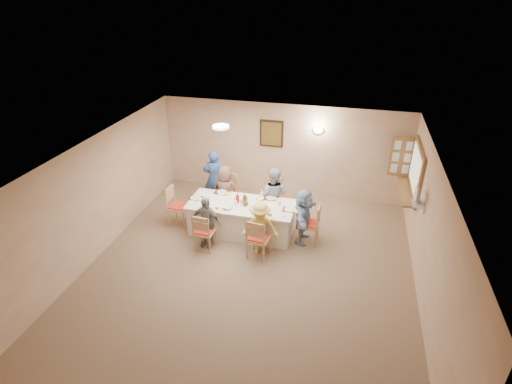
% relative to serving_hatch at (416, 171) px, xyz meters
% --- Properties ---
extents(ground, '(7.00, 7.00, 0.00)m').
position_rel_serving_hatch_xyz_m(ground, '(-3.21, -2.40, -1.50)').
color(ground, '#927B60').
extents(room_walls, '(7.00, 7.00, 7.00)m').
position_rel_serving_hatch_xyz_m(room_walls, '(-3.21, -2.40, 0.01)').
color(room_walls, tan).
rests_on(room_walls, ground).
extents(wall_picture, '(0.62, 0.05, 0.72)m').
position_rel_serving_hatch_xyz_m(wall_picture, '(-3.51, 1.06, 0.20)').
color(wall_picture, '#341E12').
rests_on(wall_picture, room_walls).
extents(wall_sconce, '(0.26, 0.09, 0.18)m').
position_rel_serving_hatch_xyz_m(wall_sconce, '(-2.31, 1.04, 0.40)').
color(wall_sconce, white).
rests_on(wall_sconce, room_walls).
extents(ceiling_light, '(0.36, 0.36, 0.05)m').
position_rel_serving_hatch_xyz_m(ceiling_light, '(-4.21, -0.90, 0.97)').
color(ceiling_light, white).
rests_on(ceiling_light, room_walls).
extents(serving_hatch, '(0.06, 1.50, 1.15)m').
position_rel_serving_hatch_xyz_m(serving_hatch, '(0.00, 0.00, 0.00)').
color(serving_hatch, olive).
rests_on(serving_hatch, room_walls).
extents(hatch_sill, '(0.30, 1.50, 0.05)m').
position_rel_serving_hatch_xyz_m(hatch_sill, '(-0.12, 0.00, -0.53)').
color(hatch_sill, olive).
rests_on(hatch_sill, room_walls).
extents(shutter_door, '(0.55, 0.04, 1.00)m').
position_rel_serving_hatch_xyz_m(shutter_door, '(-0.26, 0.76, 0.00)').
color(shutter_door, olive).
rests_on(shutter_door, room_walls).
extents(fan_shelf, '(0.22, 0.36, 0.03)m').
position_rel_serving_hatch_xyz_m(fan_shelf, '(-0.08, -1.35, -0.10)').
color(fan_shelf, white).
rests_on(fan_shelf, room_walls).
extents(desk_fan, '(0.30, 0.30, 0.28)m').
position_rel_serving_hatch_xyz_m(desk_fan, '(-0.11, -1.35, 0.05)').
color(desk_fan, '#A5A5A8').
rests_on(desk_fan, fan_shelf).
extents(dining_table, '(2.42, 1.02, 0.76)m').
position_rel_serving_hatch_xyz_m(dining_table, '(-3.73, -1.10, -1.12)').
color(dining_table, white).
rests_on(dining_table, ground).
extents(chair_back_left, '(0.56, 0.56, 1.02)m').
position_rel_serving_hatch_xyz_m(chair_back_left, '(-4.33, -0.30, -0.99)').
color(chair_back_left, tan).
rests_on(chair_back_left, ground).
extents(chair_back_right, '(0.56, 0.56, 1.00)m').
position_rel_serving_hatch_xyz_m(chair_back_right, '(-3.13, -0.30, -1.00)').
color(chair_back_right, tan).
rests_on(chair_back_right, ground).
extents(chair_front_left, '(0.45, 0.45, 0.90)m').
position_rel_serving_hatch_xyz_m(chair_front_left, '(-4.33, -1.90, -1.05)').
color(chair_front_left, tan).
rests_on(chair_front_left, ground).
extents(chair_front_right, '(0.52, 0.52, 0.95)m').
position_rel_serving_hatch_xyz_m(chair_front_right, '(-3.13, -1.90, -1.02)').
color(chair_front_right, tan).
rests_on(chair_front_right, ground).
extents(chair_left_end, '(0.48, 0.48, 0.98)m').
position_rel_serving_hatch_xyz_m(chair_left_end, '(-5.28, -1.10, -1.01)').
color(chair_left_end, tan).
rests_on(chair_left_end, ground).
extents(chair_right_end, '(0.48, 0.48, 0.95)m').
position_rel_serving_hatch_xyz_m(chair_right_end, '(-2.18, -1.10, -1.03)').
color(chair_right_end, tan).
rests_on(chair_right_end, ground).
extents(diner_back_left, '(0.65, 0.43, 1.32)m').
position_rel_serving_hatch_xyz_m(diner_back_left, '(-4.33, -0.42, -0.84)').
color(diner_back_left, brown).
rests_on(diner_back_left, ground).
extents(diner_back_right, '(0.79, 0.67, 1.40)m').
position_rel_serving_hatch_xyz_m(diner_back_right, '(-3.13, -0.42, -0.80)').
color(diner_back_right, '#A4A5BC').
rests_on(diner_back_right, ground).
extents(diner_front_left, '(0.78, 0.47, 1.20)m').
position_rel_serving_hatch_xyz_m(diner_front_left, '(-4.33, -1.78, -0.90)').
color(diner_front_left, gray).
rests_on(diner_front_left, ground).
extents(diner_front_right, '(0.96, 0.73, 1.23)m').
position_rel_serving_hatch_xyz_m(diner_front_right, '(-3.13, -1.78, -0.88)').
color(diner_front_right, '#E6CA51').
rests_on(diner_front_right, ground).
extents(diner_right_end, '(1.25, 0.54, 1.30)m').
position_rel_serving_hatch_xyz_m(diner_right_end, '(-2.31, -1.10, -0.85)').
color(diner_right_end, '#8EB1D9').
rests_on(diner_right_end, ground).
extents(caregiver, '(0.72, 0.62, 1.49)m').
position_rel_serving_hatch_xyz_m(caregiver, '(-4.78, 0.05, -0.75)').
color(caregiver, '#2F5093').
rests_on(caregiver, ground).
extents(placemat_fl, '(0.34, 0.25, 0.01)m').
position_rel_serving_hatch_xyz_m(placemat_fl, '(-4.33, -1.52, -0.74)').
color(placemat_fl, '#472B19').
rests_on(placemat_fl, dining_table).
extents(plate_fl, '(0.26, 0.26, 0.02)m').
position_rel_serving_hatch_xyz_m(plate_fl, '(-4.33, -1.52, -0.73)').
color(plate_fl, white).
rests_on(plate_fl, dining_table).
extents(napkin_fl, '(0.13, 0.13, 0.01)m').
position_rel_serving_hatch_xyz_m(napkin_fl, '(-4.15, -1.57, -0.73)').
color(napkin_fl, '#FFF835').
rests_on(napkin_fl, dining_table).
extents(placemat_fr, '(0.36, 0.27, 0.01)m').
position_rel_serving_hatch_xyz_m(placemat_fr, '(-3.13, -1.52, -0.74)').
color(placemat_fr, '#472B19').
rests_on(placemat_fr, dining_table).
extents(plate_fr, '(0.23, 0.23, 0.01)m').
position_rel_serving_hatch_xyz_m(plate_fr, '(-3.13, -1.52, -0.73)').
color(plate_fr, white).
rests_on(plate_fr, dining_table).
extents(napkin_fr, '(0.13, 0.13, 0.01)m').
position_rel_serving_hatch_xyz_m(napkin_fr, '(-2.95, -1.57, -0.73)').
color(napkin_fr, '#FFF835').
rests_on(napkin_fr, dining_table).
extents(placemat_bl, '(0.36, 0.27, 0.01)m').
position_rel_serving_hatch_xyz_m(placemat_bl, '(-4.33, -0.68, -0.74)').
color(placemat_bl, '#472B19').
rests_on(placemat_bl, dining_table).
extents(plate_bl, '(0.24, 0.24, 0.01)m').
position_rel_serving_hatch_xyz_m(plate_bl, '(-4.33, -0.68, -0.73)').
color(plate_bl, white).
rests_on(plate_bl, dining_table).
extents(napkin_bl, '(0.14, 0.14, 0.01)m').
position_rel_serving_hatch_xyz_m(napkin_bl, '(-4.15, -0.73, -0.73)').
color(napkin_bl, '#FFF835').
rests_on(napkin_bl, dining_table).
extents(placemat_br, '(0.36, 0.27, 0.01)m').
position_rel_serving_hatch_xyz_m(placemat_br, '(-3.13, -0.68, -0.74)').
color(placemat_br, '#472B19').
rests_on(placemat_br, dining_table).
extents(plate_br, '(0.23, 0.23, 0.01)m').
position_rel_serving_hatch_xyz_m(plate_br, '(-3.13, -0.68, -0.73)').
color(plate_br, white).
rests_on(plate_br, dining_table).
extents(napkin_br, '(0.14, 0.14, 0.01)m').
position_rel_serving_hatch_xyz_m(napkin_br, '(-2.95, -0.73, -0.73)').
color(napkin_br, '#FFF835').
rests_on(napkin_br, dining_table).
extents(placemat_le, '(0.33, 0.24, 0.01)m').
position_rel_serving_hatch_xyz_m(placemat_le, '(-4.83, -1.10, -0.74)').
color(placemat_le, '#472B19').
rests_on(placemat_le, dining_table).
extents(plate_le, '(0.25, 0.25, 0.02)m').
position_rel_serving_hatch_xyz_m(plate_le, '(-4.83, -1.10, -0.73)').
color(plate_le, white).
rests_on(plate_le, dining_table).
extents(napkin_le, '(0.15, 0.15, 0.01)m').
position_rel_serving_hatch_xyz_m(napkin_le, '(-4.65, -1.15, -0.73)').
color(napkin_le, '#FFF835').
rests_on(napkin_le, dining_table).
extents(placemat_re, '(0.34, 0.25, 0.01)m').
position_rel_serving_hatch_xyz_m(placemat_re, '(-2.61, -1.10, -0.74)').
color(placemat_re, '#472B19').
rests_on(placemat_re, dining_table).
extents(plate_re, '(0.25, 0.25, 0.02)m').
position_rel_serving_hatch_xyz_m(plate_re, '(-2.61, -1.10, -0.73)').
color(plate_re, white).
rests_on(plate_re, dining_table).
extents(napkin_re, '(0.14, 0.14, 0.01)m').
position_rel_serving_hatch_xyz_m(napkin_re, '(-2.43, -1.15, -0.73)').
color(napkin_re, '#FFF835').
rests_on(napkin_re, dining_table).
extents(teacup_a, '(0.17, 0.17, 0.08)m').
position_rel_serving_hatch_xyz_m(teacup_a, '(-4.50, -1.42, -0.70)').
color(teacup_a, white).
rests_on(teacup_a, dining_table).
extents(teacup_b, '(0.11, 0.11, 0.08)m').
position_rel_serving_hatch_xyz_m(teacup_b, '(-3.37, -0.61, -0.70)').
color(teacup_b, white).
rests_on(teacup_b, dining_table).
extents(bowl_a, '(0.36, 0.36, 0.06)m').
position_rel_serving_hatch_xyz_m(bowl_a, '(-3.97, -1.37, -0.71)').
color(bowl_a, white).
rests_on(bowl_a, dining_table).
extents(bowl_b, '(0.32, 0.32, 0.06)m').
position_rel_serving_hatch_xyz_m(bowl_b, '(-3.36, -0.82, -0.71)').
color(bowl_b, white).
rests_on(bowl_b, dining_table).
extents(condiment_ketchup, '(0.11, 0.11, 0.24)m').
position_rel_serving_hatch_xyz_m(condiment_ketchup, '(-3.83, -1.06, -0.62)').
color(condiment_ketchup, '#AF1D0F').
rests_on(condiment_ketchup, dining_table).
extents(condiment_brown, '(0.16, 0.16, 0.22)m').
position_rel_serving_hatch_xyz_m(condiment_brown, '(-3.67, -1.00, -0.63)').
color(condiment_brown, brown).
rests_on(condiment_brown, dining_table).
extents(condiment_malt, '(0.15, 0.15, 0.16)m').
position_rel_serving_hatch_xyz_m(condiment_malt, '(-3.62, -1.15, -0.66)').
color(condiment_malt, brown).
rests_on(condiment_malt, dining_table).
extents(drinking_glass, '(0.07, 0.07, 0.10)m').
position_rel_serving_hatch_xyz_m(drinking_glass, '(-3.88, -1.05, -0.68)').
color(drinking_glass, silver).
rests_on(drinking_glass, dining_table).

